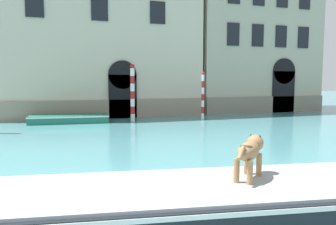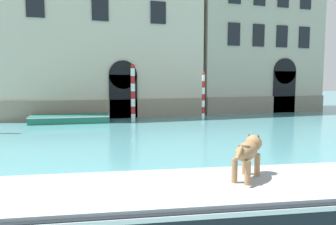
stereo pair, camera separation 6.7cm
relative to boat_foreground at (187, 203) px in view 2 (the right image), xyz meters
The scene contains 5 objects.
boat_foreground is the anchor object (origin of this frame).
dog_on_deck 1.57m from the boat_foreground, ahead, with size 1.00×0.92×0.83m.
boat_moored_near_palazzo 15.83m from the boat_foreground, 96.66° to the left, with size 4.91×2.21×0.49m.
mooring_pole_0 15.29m from the boat_foreground, 82.23° to the left, with size 0.29×0.29×3.67m.
mooring_pole_2 16.07m from the boat_foreground, 65.23° to the left, with size 0.20×0.20×3.20m.
Camera 2 is at (-0.89, -0.61, 2.71)m, focal length 35.00 mm.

